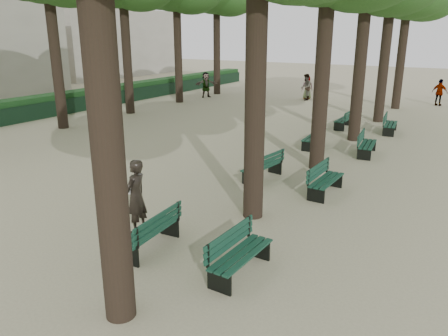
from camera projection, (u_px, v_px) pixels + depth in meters
The scene contains 17 objects.
ground at pixel (134, 248), 9.98m from camera, with size 120.00×120.00×0.00m, color tan.
bench_left_0 at pixel (150, 238), 9.83m from camera, with size 0.70×1.84×0.92m.
bench_left_1 at pixel (262, 171), 14.55m from camera, with size 0.80×1.86×0.92m.
bench_left_2 at pixel (313, 141), 18.56m from camera, with size 0.69×1.83×0.92m.
bench_left_3 at pixel (344, 123), 22.27m from camera, with size 0.58×1.80×0.92m.
bench_right_0 at pixel (241, 262), 8.82m from camera, with size 0.63×1.82×0.92m.
bench_right_1 at pixel (326, 186), 13.20m from camera, with size 0.63×1.82×0.92m.
bench_right_2 at pixel (367, 148), 17.39m from camera, with size 0.76×1.85×0.92m.
bench_right_3 at pixel (390, 128), 21.15m from camera, with size 0.76×1.85×0.92m.
man_with_map at pixel (136, 197), 10.51m from camera, with size 0.66×0.77×1.85m.
pedestrian_e at pixel (206, 85), 32.65m from camera, with size 1.72×0.37×1.86m, color #262628.
pedestrian_a at pixel (306, 87), 31.22m from camera, with size 0.91×0.37×1.87m, color #262628.
pedestrian_c at pixel (440, 92), 28.88m from camera, with size 1.03×0.35×1.75m, color #262628.
pedestrian_d at pixel (307, 87), 31.88m from camera, with size 0.81×0.33×1.66m, color #262628.
fence at pixel (70, 106), 26.20m from camera, with size 0.08×42.00×0.90m, color black.
hedge at pixel (62, 103), 26.50m from camera, with size 1.20×42.00×1.20m, color #143A17.
building_far at pixel (93, 43), 49.67m from camera, with size 12.00×16.00×7.00m, color #B7B2A3.
Camera 1 is at (6.37, -6.66, 4.72)m, focal length 35.00 mm.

